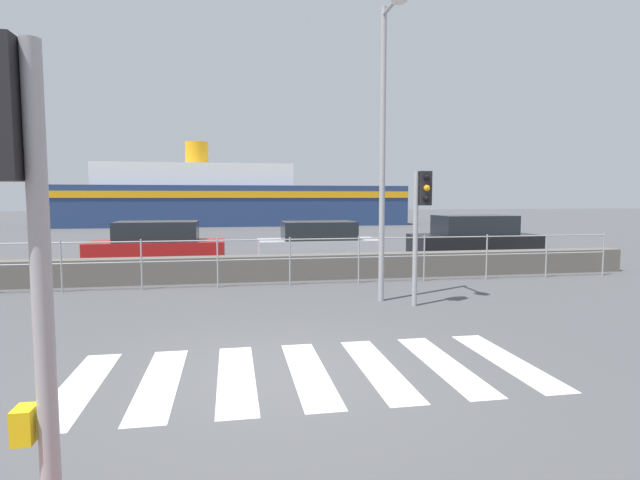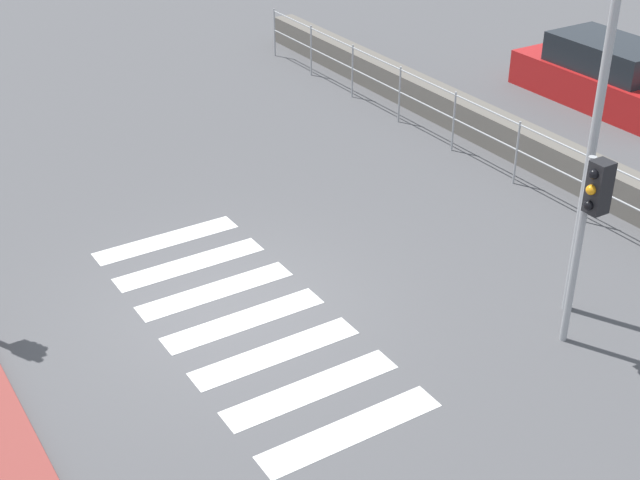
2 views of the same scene
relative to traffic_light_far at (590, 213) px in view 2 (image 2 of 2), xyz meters
name	(u,v)px [view 2 (image 2 of 2)]	position (x,y,z in m)	size (l,w,h in m)	color
ground_plane	(231,307)	(-3.21, -3.46, -2.00)	(160.00, 160.00, 0.00)	#4C4C4F
crosswalk	(244,320)	(-2.82, -3.46, -1.99)	(5.85, 2.40, 0.01)	silver
seawall	(586,174)	(-3.21, 3.67, -1.67)	(21.64, 0.55, 0.66)	#605B54
harbor_fence	(553,161)	(-3.21, 2.80, -1.20)	(19.51, 0.04, 1.22)	#9EA0A3
traffic_light_far	(590,213)	(0.00, 0.00, 0.00)	(0.34, 0.32, 2.72)	#9EA0A3
streetlamp	(594,56)	(-0.63, 0.38, 1.77)	(0.32, 1.23, 6.06)	#9EA0A3
parked_car_red	(606,77)	(-6.13, 7.36, -1.39)	(4.28, 1.71, 1.42)	#B21919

